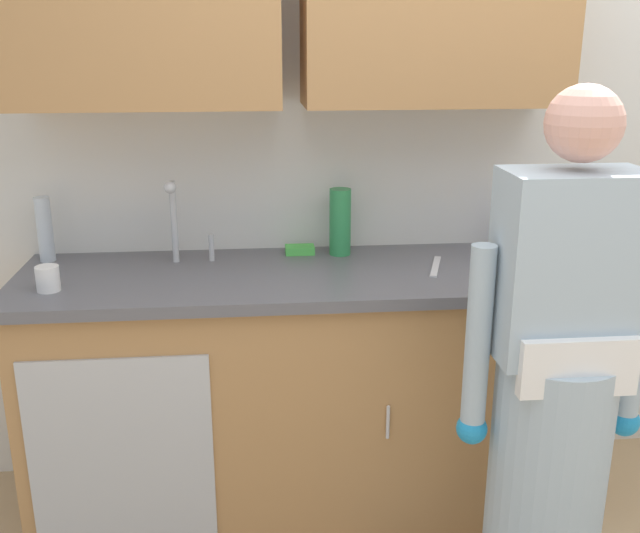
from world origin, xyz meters
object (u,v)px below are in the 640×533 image
Objects in this scene: person_at_sink at (553,415)px; bottle_water_tall at (512,228)px; bottle_water_short at (340,222)px; sponge at (300,250)px; cup_by_sink at (48,279)px; bottle_dish_liquid at (45,229)px; knife_on_counter at (436,266)px; sink at (184,277)px.

bottle_water_tall is (0.15, 0.83, 0.34)m from person_at_sink.
bottle_water_short is 2.29× the size of sponge.
bottle_water_tall is 1.69m from cup_by_sink.
bottle_dish_liquid is at bearing 104.61° from cup_by_sink.
knife_on_counter is 2.18× the size of sponge.
cup_by_sink reaches higher than sponge.
cup_by_sink is 0.35× the size of knife_on_counter.
bottle_water_short is 0.40m from knife_on_counter.
person_at_sink is 14.73× the size of sponge.
bottle_water_short is at bearing -8.36° from sponge.
sponge is (0.42, 0.21, 0.03)m from sink.
bottle_water_short is 0.19m from sponge.
person_at_sink is at bearing -19.02° from cup_by_sink.
cup_by_sink is (0.09, -0.35, -0.08)m from bottle_dish_liquid.
bottle_water_tall is at bearing -2.08° from bottle_water_short.
cup_by_sink is (-1.51, 0.52, 0.29)m from person_at_sink.
knife_on_counter is (-0.34, -0.18, -0.09)m from bottle_water_tall.
bottle_water_short reaches higher than cup_by_sink.
person_at_sink is 1.62m from cup_by_sink.
bottle_water_short is at bearing -0.87° from bottle_dish_liquid.
person_at_sink is at bearing -58.78° from bottle_water_short.
sink reaches higher than cup_by_sink.
sponge is at bearing 0.35° from bottle_dish_liquid.
cup_by_sink is 0.76× the size of sponge.
cup_by_sink is at bearing -75.39° from bottle_dish_liquid.
bottle_water_tall is 0.39m from knife_on_counter.
bottle_water_short is (-0.52, 0.85, 0.37)m from person_at_sink.
cup_by_sink is 0.91m from sponge.
sink is 1.25m from bottle_water_tall.
bottle_dish_liquid is 1.09m from bottle_water_short.
sponge is (0.93, 0.01, -0.10)m from bottle_dish_liquid.
sink is 2.68× the size of bottle_water_tall.
knife_on_counter is 0.52m from sponge.
bottle_water_short is (1.09, -0.02, 0.01)m from bottle_dish_liquid.
bottle_dish_liquid reaches higher than bottle_water_tall.
bottle_water_short is 3.02× the size of cup_by_sink.
sink reaches higher than bottle_dish_liquid.
sink is 2.08× the size of knife_on_counter.
sponge is at bearing 176.75° from bottle_water_tall.
bottle_water_tall is at bearing 79.84° from person_at_sink.
sink reaches higher than bottle_water_tall.
bottle_water_tall reaches higher than cup_by_sink.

